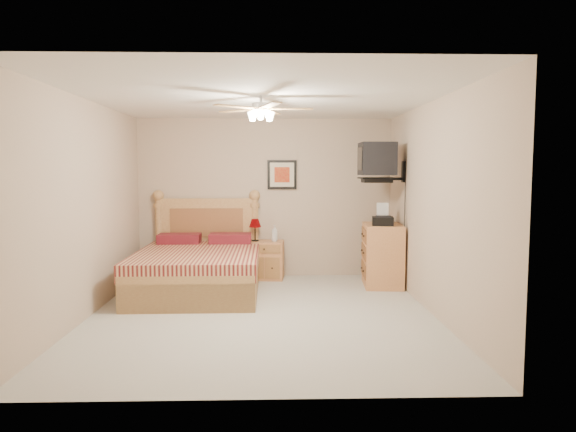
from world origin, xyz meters
name	(u,v)px	position (x,y,z in m)	size (l,w,h in m)	color
floor	(262,314)	(0.00, 0.00, 0.00)	(4.50, 4.50, 0.00)	#ABA89B
ceiling	(261,98)	(0.00, 0.00, 2.50)	(4.00, 4.50, 0.04)	white
wall_back	(265,198)	(0.00, 2.25, 1.25)	(4.00, 0.04, 2.50)	tan
wall_front	(254,231)	(0.00, -2.25, 1.25)	(4.00, 0.04, 2.50)	tan
wall_left	(87,209)	(-2.00, 0.00, 1.25)	(0.04, 4.50, 2.50)	tan
wall_right	(434,208)	(2.00, 0.00, 1.25)	(0.04, 4.50, 2.50)	tan
bed	(198,243)	(-0.91, 1.12, 0.69)	(1.63, 2.14, 1.39)	#AD7444
nightstand	(266,260)	(0.01, 2.00, 0.30)	(0.55, 0.41, 0.59)	#BA723C
table_lamp	(255,230)	(-0.15, 2.03, 0.76)	(0.19, 0.19, 0.35)	#5F0103
lotion_bottle	(275,233)	(0.15, 2.00, 0.72)	(0.10, 0.10, 0.25)	silver
framed_picture	(282,175)	(0.27, 2.23, 1.62)	(0.46, 0.04, 0.46)	black
dresser	(383,255)	(1.73, 1.48, 0.45)	(0.53, 0.77, 0.91)	#BA7241
fax_machine	(383,214)	(1.69, 1.34, 1.06)	(0.30, 0.32, 0.32)	black
magazine_lower	(378,222)	(1.70, 1.70, 0.92)	(0.22, 0.29, 0.03)	beige
magazine_upper	(379,220)	(1.72, 1.69, 0.94)	(0.18, 0.25, 0.02)	tan
wall_tv	(388,162)	(1.75, 1.34, 1.81)	(0.56, 0.46, 0.58)	black
ceiling_fan	(261,109)	(0.00, -0.20, 2.36)	(1.14, 1.14, 0.28)	silver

